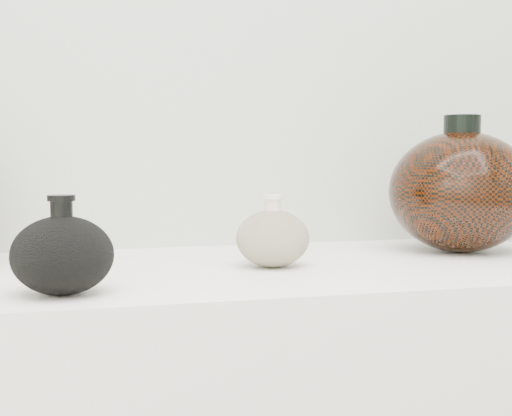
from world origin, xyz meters
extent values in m
cube|color=#AEB1A6|center=(0.00, 1.21, 1.30)|extent=(3.00, 0.02, 2.60)
cube|color=silver|center=(0.00, 0.95, 0.89)|extent=(1.20, 0.50, 0.03)
ellipsoid|color=black|center=(-0.23, 0.79, 0.95)|extent=(0.14, 0.14, 0.09)
cylinder|color=black|center=(-0.23, 0.79, 1.00)|extent=(0.03, 0.03, 0.03)
cylinder|color=black|center=(-0.23, 0.79, 1.01)|extent=(0.04, 0.04, 0.01)
ellipsoid|color=#C4B298|center=(0.07, 0.93, 0.94)|extent=(0.13, 0.13, 0.08)
cylinder|color=beige|center=(0.07, 0.93, 0.99)|extent=(0.03, 0.03, 0.03)
cylinder|color=beige|center=(0.07, 0.93, 1.00)|extent=(0.03, 0.03, 0.01)
ellipsoid|color=black|center=(0.43, 1.00, 1.00)|extent=(0.31, 0.31, 0.21)
cylinder|color=black|center=(0.43, 1.00, 1.11)|extent=(0.08, 0.08, 0.04)
camera|label=1|loc=(-0.23, -0.07, 1.06)|focal=50.00mm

